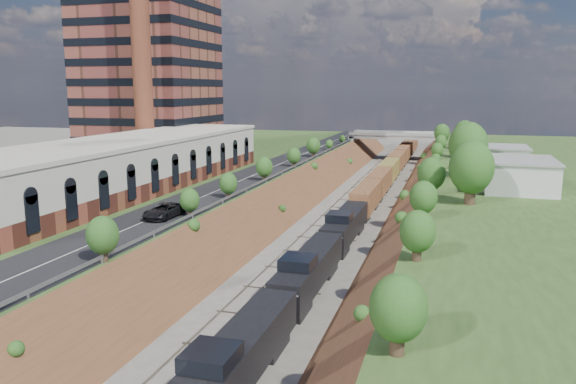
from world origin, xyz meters
name	(u,v)px	position (x,y,z in m)	size (l,w,h in m)	color
platform_left	(174,180)	(-33.00, 60.00, 2.50)	(44.00, 180.00, 5.00)	#324E20
embankment_left	(292,201)	(-11.00, 60.00, 0.00)	(7.07, 180.00, 7.07)	brown
embankment_right	(425,208)	(11.00, 60.00, 0.00)	(7.07, 180.00, 7.07)	brown
rail_left_track	(340,203)	(-2.60, 60.00, 0.09)	(1.58, 180.00, 0.18)	gray
rail_right_track	(372,205)	(2.60, 60.00, 0.09)	(1.58, 180.00, 0.18)	gray
road	(266,170)	(-15.50, 60.00, 5.05)	(8.00, 180.00, 0.10)	black
guardrail	(289,168)	(-11.40, 59.80, 5.55)	(0.10, 171.00, 0.70)	#99999E
commercial_building	(129,163)	(-28.00, 38.00, 8.51)	(14.30, 62.30, 7.00)	brown
highrise_tower	(147,15)	(-44.00, 72.00, 32.88)	(22.00, 22.00, 53.90)	brown
smokestack	(141,50)	(-36.00, 56.00, 25.00)	(3.20, 3.20, 40.00)	brown
overpass	(396,141)	(0.00, 122.00, 4.92)	(24.50, 8.30, 7.40)	gray
white_building_near	(518,176)	(23.50, 52.00, 7.00)	(9.00, 12.00, 4.00)	silver
white_building_far	(502,158)	(23.00, 74.00, 6.80)	(8.00, 10.00, 3.60)	silver
tree_right_large	(472,168)	(17.00, 40.00, 9.38)	(5.25, 5.25, 7.61)	#473323
tree_left_crest	(173,207)	(-11.80, 20.00, 7.04)	(2.45, 2.45, 3.55)	#473323
freight_train	(384,176)	(2.60, 75.55, 2.48)	(2.83, 159.77, 4.55)	black
suv	(164,211)	(-14.38, 22.81, 5.87)	(2.57, 5.57, 1.55)	black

